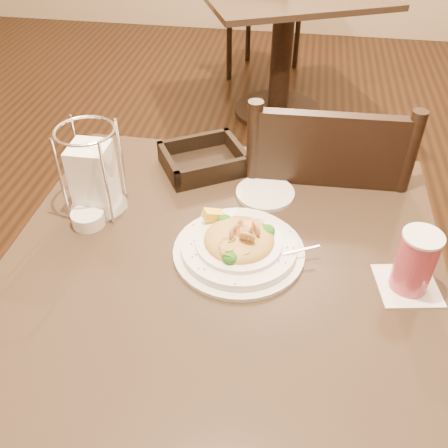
% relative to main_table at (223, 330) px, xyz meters
% --- Properties ---
extents(ground, '(7.00, 7.00, 0.00)m').
position_rel_main_table_xyz_m(ground, '(0.00, 0.00, -0.49)').
color(ground, black).
rests_on(ground, ground).
extents(main_table, '(0.90, 0.90, 0.72)m').
position_rel_main_table_xyz_m(main_table, '(0.00, 0.00, 0.00)').
color(main_table, black).
rests_on(main_table, ground).
extents(background_table, '(1.19, 1.19, 0.72)m').
position_rel_main_table_xyz_m(background_table, '(-0.01, 2.07, 0.00)').
color(background_table, black).
rests_on(background_table, ground).
extents(dining_chair_near, '(0.43, 0.43, 0.93)m').
position_rel_main_table_xyz_m(dining_chair_near, '(0.20, 0.44, 0.00)').
color(dining_chair_near, black).
rests_on(dining_chair_near, ground).
extents(dining_chair_far, '(0.51, 0.51, 0.93)m').
position_rel_main_table_xyz_m(dining_chair_far, '(-0.17, 2.60, 0.00)').
color(dining_chair_far, black).
rests_on(dining_chair_far, ground).
extents(pasta_bowl, '(0.30, 0.27, 0.09)m').
position_rel_main_table_xyz_m(pasta_bowl, '(0.03, 0.03, 0.25)').
color(pasta_bowl, white).
rests_on(pasta_bowl, main_table).
extents(drink_glass, '(0.13, 0.13, 0.13)m').
position_rel_main_table_xyz_m(drink_glass, '(0.37, -0.01, 0.29)').
color(drink_glass, white).
rests_on(drink_glass, main_table).
extents(bread_basket, '(0.25, 0.24, 0.05)m').
position_rel_main_table_xyz_m(bread_basket, '(-0.10, 0.33, 0.25)').
color(bread_basket, black).
rests_on(bread_basket, main_table).
extents(napkin_caddy, '(0.13, 0.13, 0.21)m').
position_rel_main_table_xyz_m(napkin_caddy, '(-0.31, 0.13, 0.32)').
color(napkin_caddy, silver).
rests_on(napkin_caddy, main_table).
extents(side_plate, '(0.19, 0.19, 0.01)m').
position_rel_main_table_xyz_m(side_plate, '(0.06, 0.24, 0.23)').
color(side_plate, white).
rests_on(side_plate, main_table).
extents(butter_ramekin, '(0.09, 0.09, 0.03)m').
position_rel_main_table_xyz_m(butter_ramekin, '(-0.31, 0.07, 0.24)').
color(butter_ramekin, white).
rests_on(butter_ramekin, main_table).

